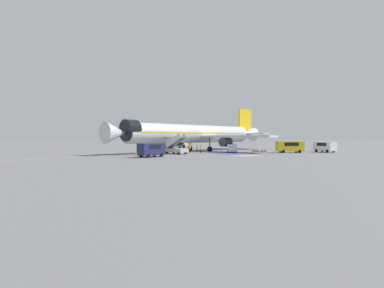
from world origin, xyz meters
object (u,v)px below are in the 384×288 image
object	(u,v)px
service_van_1	(290,146)
ground_crew_1	(190,148)
service_van_0	(151,149)
traffic_cone_2	(136,153)
fuel_tanker	(172,142)
ground_crew_0	(197,148)
traffic_cone_0	(266,151)
service_van_2	(325,146)
traffic_cone_1	(253,151)
airliner	(196,134)
ground_crew_3	(161,150)
boarding_stairs_forward	(176,149)
ground_crew_2	(201,149)
baggage_cart	(260,150)
service_van_3	(232,147)

from	to	relation	value
service_van_1	ground_crew_1	bearing A→B (deg)	85.84
service_van_0	traffic_cone_2	xyz separation A→B (m)	(-0.11, 6.61, -1.01)
fuel_tanker	ground_crew_0	bearing A→B (deg)	-18.06
service_van_1	traffic_cone_0	distance (m)	5.24
service_van_0	service_van_1	bearing A→B (deg)	-111.28
fuel_tanker	service_van_2	bearing A→B (deg)	21.09
traffic_cone_1	service_van_0	bearing A→B (deg)	-174.14
airliner	service_van_0	distance (m)	21.57
fuel_tanker	traffic_cone_0	distance (m)	31.77
ground_crew_1	airliner	bearing A→B (deg)	-131.75
ground_crew_3	traffic_cone_0	distance (m)	23.84
ground_crew_0	boarding_stairs_forward	bearing A→B (deg)	155.14
airliner	ground_crew_2	world-z (taller)	airliner
airliner	traffic_cone_2	bearing A→B (deg)	96.60
fuel_tanker	baggage_cart	bearing A→B (deg)	12.18
traffic_cone_0	traffic_cone_2	xyz separation A→B (m)	(-27.87, 4.66, 0.04)
service_van_3	ground_crew_3	distance (m)	16.93
baggage_cart	ground_crew_2	size ratio (longest dim) A/B	1.78
service_van_3	ground_crew_0	xyz separation A→B (m)	(-6.45, 3.92, -0.14)
service_van_0	ground_crew_3	distance (m)	6.65
traffic_cone_1	ground_crew_0	bearing A→B (deg)	146.35
baggage_cart	ground_crew_3	xyz separation A→B (m)	(-24.55, 0.51, 0.65)
ground_crew_2	ground_crew_3	xyz separation A→B (m)	(-9.40, -0.84, -0.00)
ground_crew_1	traffic_cone_2	world-z (taller)	ground_crew_1
ground_crew_1	ground_crew_3	distance (m)	9.38
service_van_3	traffic_cone_2	world-z (taller)	service_van_3
airliner	traffic_cone_2	size ratio (longest dim) A/B	72.10
service_van_0	ground_crew_3	bearing A→B (deg)	-54.95
airliner	ground_crew_0	xyz separation A→B (m)	(-2.36, -3.93, -3.07)
service_van_3	ground_crew_2	xyz separation A→B (m)	(-7.53, 0.84, -0.16)
fuel_tanker	ground_crew_2	size ratio (longest dim) A/B	5.55
service_van_1	traffic_cone_2	size ratio (longest dim) A/B	8.95
ground_crew_0	traffic_cone_0	distance (m)	14.97
boarding_stairs_forward	ground_crew_0	world-z (taller)	boarding_stairs_forward
service_van_1	baggage_cart	size ratio (longest dim) A/B	2.03
ground_crew_2	traffic_cone_0	bearing A→B (deg)	102.40
fuel_tanker	baggage_cart	xyz separation A→B (m)	(7.31, -28.36, -1.53)
airliner	ground_crew_3	bearing A→B (deg)	107.46
service_van_2	traffic_cone_1	distance (m)	15.57
baggage_cart	ground_crew_1	xyz separation A→B (m)	(-15.95, 4.26, 0.69)
airliner	traffic_cone_1	bearing A→B (deg)	-158.36
service_van_3	traffic_cone_0	size ratio (longest dim) A/B	9.77
boarding_stairs_forward	ground_crew_1	xyz separation A→B (m)	(4.91, 2.88, -0.05)
boarding_stairs_forward	fuel_tanker	size ratio (longest dim) A/B	0.63
service_van_3	ground_crew_1	size ratio (longest dim) A/B	3.32
ground_crew_1	traffic_cone_0	world-z (taller)	ground_crew_1
service_van_0	traffic_cone_2	world-z (taller)	service_van_0
ground_crew_3	traffic_cone_0	world-z (taller)	ground_crew_3
baggage_cart	ground_crew_3	bearing A→B (deg)	99.61
service_van_0	traffic_cone_2	bearing A→B (deg)	-15.31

